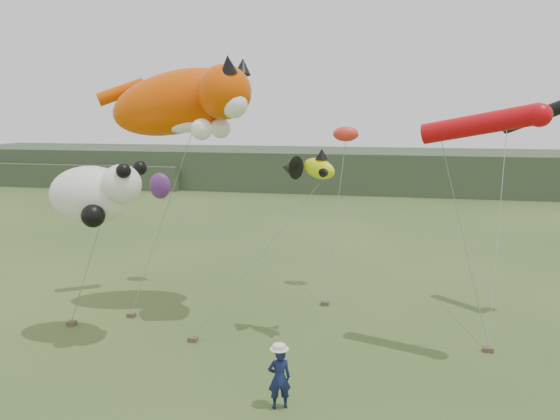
% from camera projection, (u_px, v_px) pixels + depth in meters
% --- Properties ---
extents(ground, '(120.00, 120.00, 0.00)m').
position_uv_depth(ground, '(240.00, 400.00, 15.37)').
color(ground, '#385123').
rests_on(ground, ground).
extents(headland, '(90.00, 13.00, 4.00)m').
position_uv_depth(headland, '(325.00, 169.00, 58.73)').
color(headland, '#2D3D28').
rests_on(headland, ground).
extents(festival_attendant, '(0.75, 0.62, 1.75)m').
position_uv_depth(festival_attendant, '(279.00, 378.00, 14.84)').
color(festival_attendant, '#121A43').
rests_on(festival_attendant, ground).
extents(sandbag_anchors, '(15.48, 4.87, 0.16)m').
position_uv_depth(sandbag_anchors, '(238.00, 325.00, 20.62)').
color(sandbag_anchors, brown).
rests_on(sandbag_anchors, ground).
extents(cat_kite, '(7.13, 3.98, 3.54)m').
position_uv_depth(cat_kite, '(188.00, 101.00, 21.05)').
color(cat_kite, '#D74600').
rests_on(cat_kite, ground).
extents(fish_kite, '(2.30, 1.49, 1.14)m').
position_uv_depth(fish_kite, '(308.00, 167.00, 18.80)').
color(fish_kite, '#D5E70D').
rests_on(fish_kite, ground).
extents(tube_kites, '(6.20, 6.77, 1.66)m').
position_uv_depth(tube_kites, '(511.00, 119.00, 18.20)').
color(tube_kites, black).
rests_on(tube_kites, ground).
extents(panda_kite, '(3.52, 2.27, 2.19)m').
position_uv_depth(panda_kite, '(96.00, 194.00, 18.65)').
color(panda_kite, white).
rests_on(panda_kite, ground).
extents(misc_kites, '(9.55, 1.53, 3.36)m').
position_uv_depth(misc_kites, '(228.00, 167.00, 24.83)').
color(misc_kites, red).
rests_on(misc_kites, ground).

